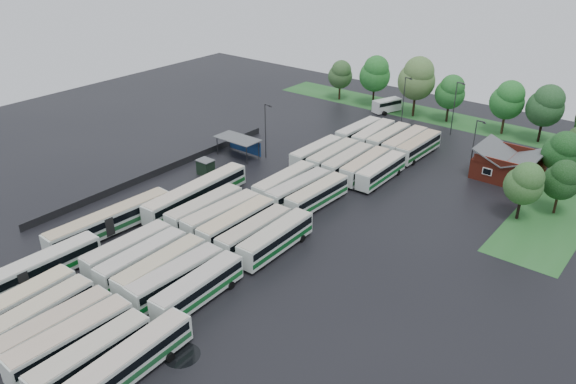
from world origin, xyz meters
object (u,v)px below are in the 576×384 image
Objects in this scene: artic_bus_west_a at (26,274)px; minibus at (387,105)px; artic_bus_east at (110,376)px; brick_building at (508,168)px.

artic_bus_west_a is 2.62× the size of minibus.
artic_bus_east reaches higher than artic_bus_west_a.
artic_bus_west_a reaches higher than minibus.
artic_bus_east is at bearing -55.93° from minibus.
brick_building is 73.55m from artic_bus_west_a.
artic_bus_east reaches higher than minibus.
brick_building is 37.65m from minibus.
artic_bus_west_a is at bearing 167.70° from artic_bus_east.
artic_bus_east is 2.65× the size of minibus.
brick_building reaches higher than artic_bus_east.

